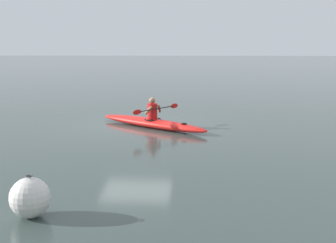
% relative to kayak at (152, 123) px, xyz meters
% --- Properties ---
extents(ground_plane, '(160.00, 160.00, 0.00)m').
position_rel_kayak_xyz_m(ground_plane, '(0.62, -0.47, -0.16)').
color(ground_plane, '#384742').
extents(kayak, '(4.17, 3.36, 0.32)m').
position_rel_kayak_xyz_m(kayak, '(0.00, 0.00, 0.00)').
color(kayak, red).
rests_on(kayak, ground).
extents(kayaker, '(1.43, 1.88, 0.74)m').
position_rel_kayak_xyz_m(kayaker, '(-0.04, 0.03, 0.47)').
color(kayaker, red).
rests_on(kayaker, kayak).
extents(mooring_buoy_orange_mid, '(0.70, 0.70, 0.74)m').
position_rel_kayak_xyz_m(mooring_buoy_orange_mid, '(1.35, 8.27, 0.19)').
color(mooring_buoy_orange_mid, silver).
rests_on(mooring_buoy_orange_mid, ground).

